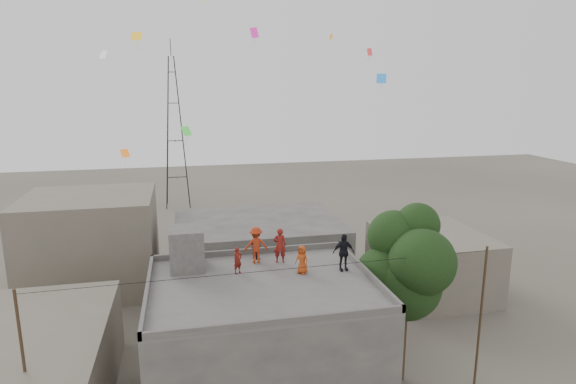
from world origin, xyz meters
The scene contains 17 objects.
main_building centered at (0.00, 0.00, 3.05)m, with size 10.00×8.00×6.10m.
parapet centered at (0.00, 0.00, 6.25)m, with size 10.00×8.00×0.30m.
stair_head_box centered at (-3.20, 2.60, 7.10)m, with size 1.60×1.80×2.00m, color #484543.
neighbor_west centered at (-11.00, 2.00, 2.00)m, with size 8.00×10.00×4.00m, color #655E50.
neighbor_north centered at (2.00, 14.00, 2.50)m, with size 12.00×9.00×5.00m, color #484543.
neighbor_northwest centered at (-10.00, 16.00, 3.50)m, with size 9.00×8.00×7.00m, color #655E50.
neighbor_east centered at (14.00, 10.00, 2.20)m, with size 7.00×8.00×4.40m, color #655E50.
tree centered at (7.37, 0.60, 6.10)m, with size 4.90×4.60×9.10m.
utility_line centered at (0.50, -1.25, 3.83)m, with size 20.12×0.62×7.40m.
transmission_tower centered at (-4.00, 40.00, 9.07)m, with size 2.97×2.97×20.01m.
person_red_adult centered at (1.31, 2.44, 6.98)m, with size 0.64×0.42×1.76m, color maroon.
person_orange_child centered at (2.04, 0.79, 6.78)m, with size 0.66×0.43×1.36m, color #B23F14.
person_dark_child centered at (0.24, 3.28, 6.74)m, with size 0.62×0.49×1.29m, color black.
person_dark_adult centered at (4.05, 0.74, 7.00)m, with size 1.05×0.44×1.79m, color black.
person_orange_adult centered at (0.15, 2.61, 7.02)m, with size 1.19×0.68×1.84m, color #A12D12.
person_red_child centered at (-0.90, 1.43, 6.74)m, with size 0.46×0.30×1.27m, color maroon.
kites centered at (0.40, 8.17, 16.36)m, with size 17.34×15.65×12.01m.
Camera 1 is at (-3.17, -19.80, 14.78)m, focal length 30.00 mm.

